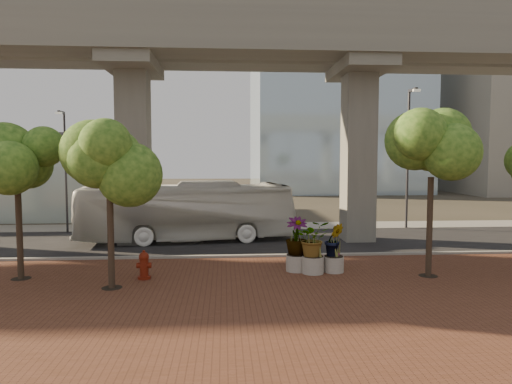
{
  "coord_description": "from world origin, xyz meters",
  "views": [
    {
      "loc": [
        -1.28,
        -22.38,
        4.52
      ],
      "look_at": [
        0.32,
        0.5,
        2.83
      ],
      "focal_mm": 32.0,
      "sensor_mm": 36.0,
      "label": 1
    }
  ],
  "objects": [
    {
      "name": "far_sidewalk",
      "position": [
        0.0,
        7.5,
        0.03
      ],
      "size": [
        90.0,
        3.0,
        0.06
      ],
      "primitive_type": "cube",
      "color": "gray",
      "rests_on": "ground"
    },
    {
      "name": "curb_strip",
      "position": [
        0.0,
        -2.0,
        0.08
      ],
      "size": [
        70.0,
        0.25,
        0.16
      ],
      "primitive_type": "cube",
      "color": "gray",
      "rests_on": "ground"
    },
    {
      "name": "planter_right",
      "position": [
        1.56,
        -4.71,
        1.36
      ],
      "size": [
        2.01,
        2.01,
        2.15
      ],
      "color": "#ADA99C",
      "rests_on": "ground"
    },
    {
      "name": "brick_plaza",
      "position": [
        0.0,
        -8.0,
        0.03
      ],
      "size": [
        70.0,
        13.0,
        0.06
      ],
      "primitive_type": "cube",
      "color": "brown",
      "rests_on": "ground"
    },
    {
      "name": "asphalt_road",
      "position": [
        0.0,
        2.0,
        0.02
      ],
      "size": [
        90.0,
        8.0,
        0.04
      ],
      "primitive_type": "cube",
      "color": "black",
      "rests_on": "ground"
    },
    {
      "name": "planter_front",
      "position": [
        2.14,
        -5.11,
        1.32
      ],
      "size": [
        1.88,
        1.88,
        2.07
      ],
      "color": "#B0AB9F",
      "rests_on": "ground"
    },
    {
      "name": "streetlamp_east",
      "position": [
        10.44,
        5.96,
        5.14
      ],
      "size": [
        0.44,
        1.28,
        8.81
      ],
      "color": "#2D2C31",
      "rests_on": "ground"
    },
    {
      "name": "fire_hydrant",
      "position": [
        -4.26,
        -5.5,
        0.57
      ],
      "size": [
        0.53,
        0.48,
        1.06
      ],
      "color": "maroon",
      "rests_on": "ground"
    },
    {
      "name": "street_tree_near_west",
      "position": [
        -5.17,
        -6.63,
        4.17
      ],
      "size": [
        3.4,
        3.4,
        5.68
      ],
      "color": "#3F3124",
      "rests_on": "ground"
    },
    {
      "name": "street_tree_far_west",
      "position": [
        -8.83,
        -5.17,
        4.71
      ],
      "size": [
        3.54,
        3.54,
        6.28
      ],
      "color": "#3F3124",
      "rests_on": "ground"
    },
    {
      "name": "streetlamp_west",
      "position": [
        -10.77,
        5.6,
        4.23
      ],
      "size": [
        0.36,
        1.05,
        7.24
      ],
      "color": "#29292D",
      "rests_on": "ground"
    },
    {
      "name": "street_tree_near_east",
      "position": [
        6.44,
        -5.83,
        4.89
      ],
      "size": [
        3.69,
        3.69,
        6.53
      ],
      "color": "#3F3124",
      "rests_on": "ground"
    },
    {
      "name": "ground",
      "position": [
        0.0,
        0.0,
        0.0
      ],
      "size": [
        160.0,
        160.0,
        0.0
      ],
      "primitive_type": "plane",
      "color": "#322E24",
      "rests_on": "ground"
    },
    {
      "name": "transit_viaduct",
      "position": [
        0.0,
        2.0,
        7.29
      ],
      "size": [
        72.0,
        5.6,
        12.4
      ],
      "color": "gray",
      "rests_on": "ground"
    },
    {
      "name": "transit_bus",
      "position": [
        -3.28,
        2.39,
        1.62
      ],
      "size": [
        11.81,
        3.95,
        3.23
      ],
      "primitive_type": "imported",
      "rotation": [
        0.0,
        0.0,
        1.68
      ],
      "color": "silver",
      "rests_on": "ground"
    },
    {
      "name": "planter_left",
      "position": [
        3.0,
        -4.96,
        1.24
      ],
      "size": [
        1.76,
        1.76,
        1.94
      ],
      "color": "#A6A396",
      "rests_on": "ground"
    }
  ]
}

